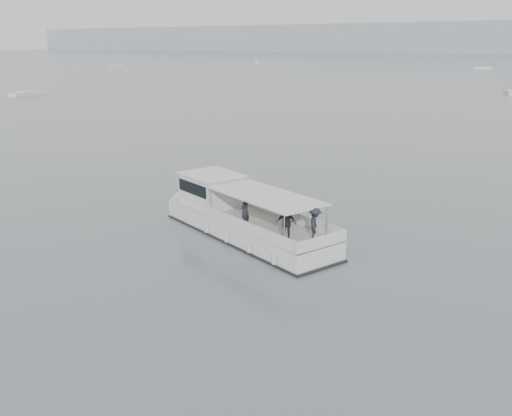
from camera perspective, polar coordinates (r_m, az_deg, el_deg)
The scene contains 2 objects.
ground at distance 26.28m, azimuth 4.02°, elevation -4.74°, with size 1400.00×1400.00×0.00m, color #525B61.
tour_boat at distance 29.19m, azimuth -2.09°, elevation -0.81°, with size 12.10×6.39×5.15m.
Camera 1 is at (12.01, -21.42, 9.37)m, focal length 40.00 mm.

